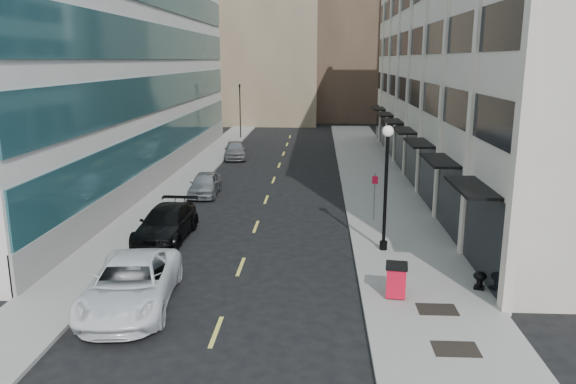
# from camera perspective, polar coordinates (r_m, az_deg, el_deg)

# --- Properties ---
(ground) EXTENTS (160.00, 160.00, 0.00)m
(ground) POSITION_cam_1_polar(r_m,az_deg,el_deg) (17.60, -8.52, -16.86)
(ground) COLOR black
(ground) RESTS_ON ground
(sidewalk_right) EXTENTS (5.00, 80.00, 0.15)m
(sidewalk_right) POSITION_cam_1_polar(r_m,az_deg,el_deg) (36.19, 9.68, -0.81)
(sidewalk_right) COLOR gray
(sidewalk_right) RESTS_ON ground
(sidewalk_left) EXTENTS (3.00, 80.00, 0.15)m
(sidewalk_left) POSITION_cam_1_polar(r_m,az_deg,el_deg) (37.26, -12.24, -0.51)
(sidewalk_left) COLOR gray
(sidewalk_left) RESTS_ON ground
(building_right) EXTENTS (15.30, 46.50, 18.25)m
(building_right) POSITION_cam_1_polar(r_m,az_deg,el_deg) (44.02, 21.70, 12.68)
(building_right) COLOR beige
(building_right) RESTS_ON ground
(building_left) EXTENTS (16.14, 46.00, 20.00)m
(building_left) POSITION_cam_1_polar(r_m,az_deg,el_deg) (46.10, -22.26, 13.87)
(building_left) COLOR white
(building_left) RESTS_ON ground
(skyline_tan_near) EXTENTS (14.00, 18.00, 28.00)m
(skyline_tan_near) POSITION_cam_1_polar(r_m,az_deg,el_deg) (83.35, -2.01, 16.92)
(skyline_tan_near) COLOR #8E7A5D
(skyline_tan_near) RESTS_ON ground
(skyline_brown) EXTENTS (12.00, 16.00, 34.00)m
(skyline_brown) POSITION_cam_1_polar(r_m,az_deg,el_deg) (87.38, 6.53, 18.66)
(skyline_brown) COLOR brown
(skyline_brown) RESTS_ON ground
(skyline_tan_far) EXTENTS (12.00, 14.00, 22.00)m
(skyline_tan_far) POSITION_cam_1_polar(r_m,az_deg,el_deg) (94.49, -7.69, 14.57)
(skyline_tan_far) COLOR #8E7A5D
(skyline_tan_far) RESTS_ON ground
(skyline_stone) EXTENTS (10.00, 14.00, 20.00)m
(skyline_stone) POSITION_cam_1_polar(r_m,az_deg,el_deg) (82.20, 13.82, 13.82)
(skyline_stone) COLOR beige
(skyline_stone) RESTS_ON ground
(grate_mid) EXTENTS (1.40, 1.00, 0.01)m
(grate_mid) POSITION_cam_1_polar(r_m,az_deg,el_deg) (18.58, 16.67, -15.03)
(grate_mid) COLOR black
(grate_mid) RESTS_ON sidewalk_right
(grate_far) EXTENTS (1.40, 1.00, 0.01)m
(grate_far) POSITION_cam_1_polar(r_m,az_deg,el_deg) (21.02, 14.91, -11.45)
(grate_far) COLOR black
(grate_far) RESTS_ON sidewalk_right
(road_centerline) EXTENTS (0.15, 68.20, 0.01)m
(road_centerline) POSITION_cam_1_polar(r_m,az_deg,el_deg) (33.23, -2.71, -2.03)
(road_centerline) COLOR #D8CC4C
(road_centerline) RESTS_ON ground
(traffic_signal) EXTENTS (0.66, 0.66, 6.98)m
(traffic_signal) POSITION_cam_1_polar(r_m,az_deg,el_deg) (63.55, -4.94, 10.52)
(traffic_signal) COLOR black
(traffic_signal) RESTS_ON ground
(car_white_van) EXTENTS (3.55, 6.63, 1.77)m
(car_white_van) POSITION_cam_1_polar(r_m,az_deg,el_deg) (21.30, -15.68, -9.02)
(car_white_van) COLOR white
(car_white_van) RESTS_ON ground
(car_black_pickup) EXTENTS (2.47, 5.71, 1.64)m
(car_black_pickup) POSITION_cam_1_polar(r_m,az_deg,el_deg) (28.68, -12.27, -3.14)
(car_black_pickup) COLOR black
(car_black_pickup) RESTS_ON ground
(car_silver_sedan) EXTENTS (1.89, 4.50, 1.52)m
(car_silver_sedan) POSITION_cam_1_polar(r_m,az_deg,el_deg) (37.50, -8.41, 0.82)
(car_silver_sedan) COLOR gray
(car_silver_sedan) RESTS_ON ground
(car_grey_sedan) EXTENTS (2.52, 4.94, 1.61)m
(car_grey_sedan) POSITION_cam_1_polar(r_m,az_deg,el_deg) (51.06, -5.38, 4.28)
(car_grey_sedan) COLOR gray
(car_grey_sedan) RESTS_ON ground
(trash_bin) EXTENTS (0.90, 0.95, 1.30)m
(trash_bin) POSITION_cam_1_polar(r_m,az_deg,el_deg) (21.46, 10.93, -8.68)
(trash_bin) COLOR red
(trash_bin) RESTS_ON sidewalk_right
(lamppost) EXTENTS (0.49, 0.49, 5.92)m
(lamppost) POSITION_cam_1_polar(r_m,az_deg,el_deg) (25.79, 9.94, 1.56)
(lamppost) COLOR black
(lamppost) RESTS_ON sidewalk_right
(sign_post) EXTENTS (0.30, 0.15, 2.68)m
(sign_post) POSITION_cam_1_polar(r_m,az_deg,el_deg) (30.81, 8.79, 0.15)
(sign_post) COLOR slate
(sign_post) RESTS_ON sidewalk_right
(urn_planter) EXTENTS (0.51, 0.51, 0.70)m
(urn_planter) POSITION_cam_1_polar(r_m,az_deg,el_deg) (23.09, 18.91, -8.30)
(urn_planter) COLOR black
(urn_planter) RESTS_ON sidewalk_right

